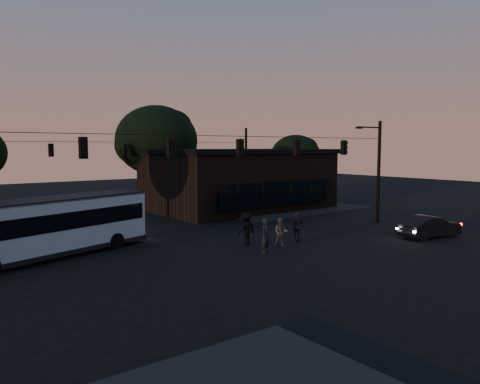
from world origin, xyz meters
TOP-DOWN VIEW (x-y plane):
  - ground at (0.00, 0.00)m, footprint 120.00×120.00m
  - sidewalk_far_right at (12.00, 14.00)m, footprint 14.00×10.00m
  - building at (9.00, 15.97)m, footprint 15.40×10.41m
  - tree_behind at (4.00, 22.00)m, footprint 7.60×7.60m
  - tree_right at (18.00, 18.00)m, footprint 5.20×5.20m
  - signal_rig_near at (0.00, 4.00)m, footprint 26.24×0.30m
  - signal_rig_far at (0.00, 20.00)m, footprint 26.24×0.30m
  - bus at (-9.71, 7.12)m, footprint 10.98×5.61m
  - car at (10.36, -1.79)m, footprint 4.38×2.06m
  - pedestrian_a at (-0.38, 1.25)m, footprint 0.77×0.63m
  - pedestrian_b at (1.32, 1.93)m, footprint 0.99×0.99m
  - pedestrian_c at (2.89, 2.25)m, footprint 1.10×0.61m
  - pedestrian_d at (-0.00, 3.42)m, footprint 1.24×0.76m

SIDE VIEW (x-z plane):
  - ground at x=0.00m, z-range 0.00..0.00m
  - sidewalk_far_right at x=12.00m, z-range 0.00..0.15m
  - car at x=10.36m, z-range 0.00..1.39m
  - pedestrian_b at x=1.32m, z-range 0.00..1.62m
  - pedestrian_c at x=2.89m, z-range 0.00..1.77m
  - pedestrian_a at x=-0.38m, z-range 0.00..1.83m
  - pedestrian_d at x=0.00m, z-range 0.00..1.85m
  - bus at x=-9.71m, z-range 0.18..3.21m
  - building at x=9.00m, z-range 0.01..5.41m
  - signal_rig_far at x=0.00m, z-range 0.45..7.95m
  - signal_rig_near at x=0.00m, z-range 0.70..8.20m
  - tree_right at x=18.00m, z-range 1.20..8.06m
  - tree_behind at x=4.00m, z-range 1.48..10.91m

